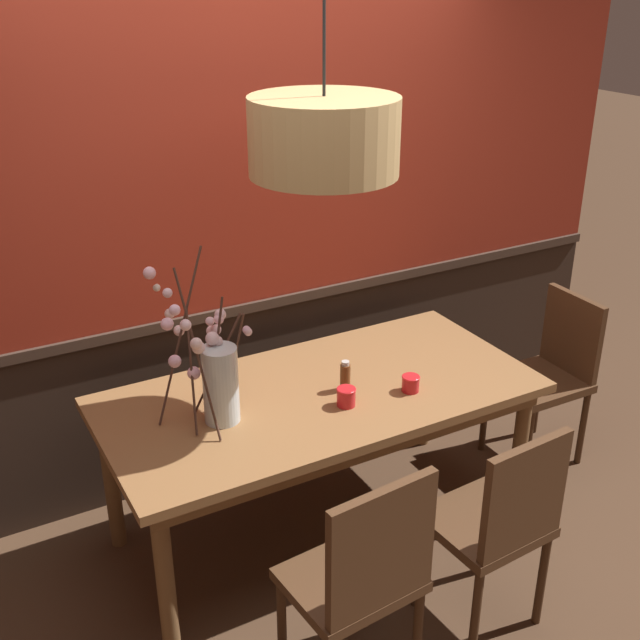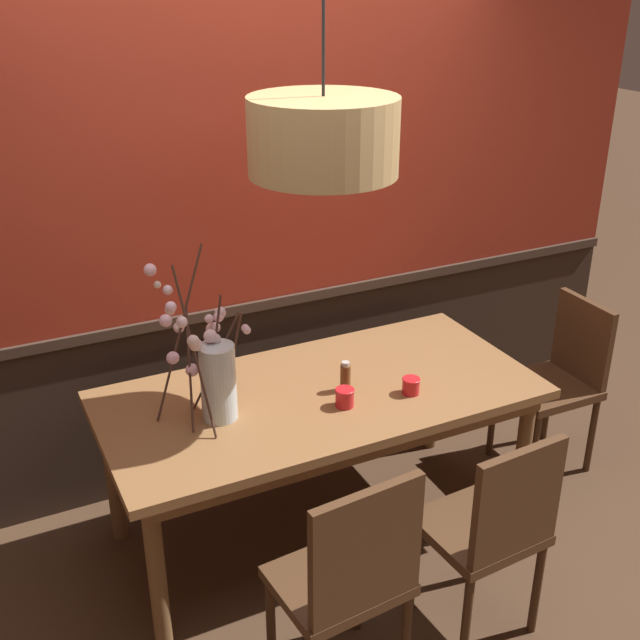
{
  "view_description": "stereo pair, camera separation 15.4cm",
  "coord_description": "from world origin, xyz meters",
  "px_view_note": "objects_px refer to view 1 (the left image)",
  "views": [
    {
      "loc": [
        -1.47,
        -2.64,
        2.49
      ],
      "look_at": [
        0.0,
        0.0,
        1.11
      ],
      "focal_mm": 44.2,
      "sensor_mm": 36.0,
      "label": 1
    },
    {
      "loc": [
        -1.33,
        -2.71,
        2.49
      ],
      "look_at": [
        0.0,
        0.0,
        1.11
      ],
      "focal_mm": 44.2,
      "sensor_mm": 36.0,
      "label": 2
    }
  ],
  "objects_px": {
    "vase_with_blossoms": "(215,376)",
    "condiment_bottle": "(345,376)",
    "candle_holder_nearer_center": "(346,397)",
    "pendant_lamp": "(324,136)",
    "chair_near_side_right": "(499,520)",
    "dining_table": "(320,407)",
    "chair_far_side_right": "(289,348)",
    "chair_head_east_end": "(550,370)",
    "candle_holder_nearer_edge": "(411,383)",
    "chair_near_side_left": "(363,575)"
  },
  "relations": [
    {
      "from": "dining_table",
      "to": "chair_near_side_left",
      "type": "bearing_deg",
      "value": -109.78
    },
    {
      "from": "chair_far_side_right",
      "to": "pendant_lamp",
      "type": "distance_m",
      "value": 1.69
    },
    {
      "from": "chair_near_side_right",
      "to": "candle_holder_nearer_center",
      "type": "bearing_deg",
      "value": 111.74
    },
    {
      "from": "pendant_lamp",
      "to": "dining_table",
      "type": "bearing_deg",
      "value": 77.36
    },
    {
      "from": "vase_with_blossoms",
      "to": "dining_table",
      "type": "bearing_deg",
      "value": -0.59
    },
    {
      "from": "dining_table",
      "to": "chair_near_side_right",
      "type": "height_order",
      "value": "chair_near_side_right"
    },
    {
      "from": "candle_holder_nearer_center",
      "to": "candle_holder_nearer_edge",
      "type": "bearing_deg",
      "value": -5.8
    },
    {
      "from": "vase_with_blossoms",
      "to": "condiment_bottle",
      "type": "distance_m",
      "value": 0.6
    },
    {
      "from": "vase_with_blossoms",
      "to": "candle_holder_nearer_edge",
      "type": "relative_size",
      "value": 8.45
    },
    {
      "from": "dining_table",
      "to": "chair_near_side_right",
      "type": "bearing_deg",
      "value": -69.94
    },
    {
      "from": "candle_holder_nearer_edge",
      "to": "condiment_bottle",
      "type": "height_order",
      "value": "condiment_bottle"
    },
    {
      "from": "chair_head_east_end",
      "to": "vase_with_blossoms",
      "type": "height_order",
      "value": "vase_with_blossoms"
    },
    {
      "from": "chair_near_side_right",
      "to": "chair_far_side_right",
      "type": "bearing_deg",
      "value": 90.61
    },
    {
      "from": "candle_holder_nearer_center",
      "to": "pendant_lamp",
      "type": "bearing_deg",
      "value": 113.03
    },
    {
      "from": "chair_head_east_end",
      "to": "candle_holder_nearer_edge",
      "type": "height_order",
      "value": "chair_head_east_end"
    },
    {
      "from": "dining_table",
      "to": "chair_near_side_left",
      "type": "relative_size",
      "value": 1.99
    },
    {
      "from": "chair_head_east_end",
      "to": "pendant_lamp",
      "type": "bearing_deg",
      "value": -178.88
    },
    {
      "from": "chair_near_side_right",
      "to": "pendant_lamp",
      "type": "distance_m",
      "value": 1.61
    },
    {
      "from": "chair_head_east_end",
      "to": "candle_holder_nearer_center",
      "type": "distance_m",
      "value": 1.38
    },
    {
      "from": "chair_near_side_left",
      "to": "dining_table",
      "type": "bearing_deg",
      "value": 70.22
    },
    {
      "from": "pendant_lamp",
      "to": "chair_far_side_right",
      "type": "bearing_deg",
      "value": 72.06
    },
    {
      "from": "candle_holder_nearer_center",
      "to": "chair_near_side_right",
      "type": "bearing_deg",
      "value": -68.26
    },
    {
      "from": "chair_far_side_right",
      "to": "vase_with_blossoms",
      "type": "height_order",
      "value": "vase_with_blossoms"
    },
    {
      "from": "vase_with_blossoms",
      "to": "candle_holder_nearer_edge",
      "type": "distance_m",
      "value": 0.87
    },
    {
      "from": "candle_holder_nearer_center",
      "to": "pendant_lamp",
      "type": "height_order",
      "value": "pendant_lamp"
    },
    {
      "from": "chair_near_side_right",
      "to": "condiment_bottle",
      "type": "distance_m",
      "value": 0.89
    },
    {
      "from": "chair_far_side_right",
      "to": "candle_holder_nearer_center",
      "type": "height_order",
      "value": "chair_far_side_right"
    },
    {
      "from": "vase_with_blossoms",
      "to": "condiment_bottle",
      "type": "bearing_deg",
      "value": -4.78
    },
    {
      "from": "dining_table",
      "to": "chair_far_side_right",
      "type": "xyz_separation_m",
      "value": [
        0.29,
        0.89,
        -0.17
      ]
    },
    {
      "from": "condiment_bottle",
      "to": "pendant_lamp",
      "type": "xyz_separation_m",
      "value": [
        -0.11,
        -0.01,
        1.06
      ]
    },
    {
      "from": "dining_table",
      "to": "chair_far_side_right",
      "type": "distance_m",
      "value": 0.95
    },
    {
      "from": "chair_near_side_right",
      "to": "dining_table",
      "type": "bearing_deg",
      "value": 110.06
    },
    {
      "from": "chair_head_east_end",
      "to": "vase_with_blossoms",
      "type": "relative_size",
      "value": 1.34
    },
    {
      "from": "chair_head_east_end",
      "to": "chair_near_side_right",
      "type": "xyz_separation_m",
      "value": [
        -1.07,
        -0.83,
        0.01
      ]
    },
    {
      "from": "candle_holder_nearer_edge",
      "to": "pendant_lamp",
      "type": "relative_size",
      "value": 0.06
    },
    {
      "from": "vase_with_blossoms",
      "to": "condiment_bottle",
      "type": "xyz_separation_m",
      "value": [
        0.58,
        -0.05,
        -0.13
      ]
    },
    {
      "from": "chair_near_side_right",
      "to": "chair_far_side_right",
      "type": "height_order",
      "value": "chair_near_side_right"
    },
    {
      "from": "vase_with_blossoms",
      "to": "pendant_lamp",
      "type": "height_order",
      "value": "pendant_lamp"
    },
    {
      "from": "candle_holder_nearer_center",
      "to": "candle_holder_nearer_edge",
      "type": "relative_size",
      "value": 1.04
    },
    {
      "from": "chair_far_side_right",
      "to": "pendant_lamp",
      "type": "height_order",
      "value": "pendant_lamp"
    },
    {
      "from": "chair_near_side_right",
      "to": "chair_near_side_left",
      "type": "distance_m",
      "value": 0.62
    },
    {
      "from": "dining_table",
      "to": "vase_with_blossoms",
      "type": "distance_m",
      "value": 0.56
    },
    {
      "from": "candle_holder_nearer_edge",
      "to": "pendant_lamp",
      "type": "distance_m",
      "value": 1.15
    },
    {
      "from": "pendant_lamp",
      "to": "chair_near_side_right",
      "type": "bearing_deg",
      "value": -68.08
    },
    {
      "from": "chair_near_side_right",
      "to": "candle_holder_nearer_edge",
      "type": "xyz_separation_m",
      "value": [
        0.04,
        0.66,
        0.27
      ]
    },
    {
      "from": "chair_near_side_right",
      "to": "chair_far_side_right",
      "type": "xyz_separation_m",
      "value": [
        -0.02,
        1.74,
        -0.02
      ]
    },
    {
      "from": "chair_near_side_right",
      "to": "chair_far_side_right",
      "type": "distance_m",
      "value": 1.74
    },
    {
      "from": "candle_holder_nearer_center",
      "to": "condiment_bottle",
      "type": "xyz_separation_m",
      "value": [
        0.07,
        0.12,
        0.02
      ]
    },
    {
      "from": "condiment_bottle",
      "to": "candle_holder_nearer_center",
      "type": "bearing_deg",
      "value": -118.92
    },
    {
      "from": "dining_table",
      "to": "chair_far_side_right",
      "type": "bearing_deg",
      "value": 71.77
    }
  ]
}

